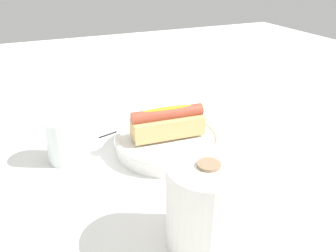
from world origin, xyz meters
TOP-DOWN VIEW (x-y plane):
  - ground_plane at (0.00, 0.00)m, footprint 2.40×2.40m
  - serving_bowl at (-0.00, 0.01)m, footprint 0.23×0.23m
  - hotdog_front at (-0.00, 0.01)m, footprint 0.15×0.06m
  - water_glass at (0.21, -0.03)m, footprint 0.07×0.07m
  - paper_towel_roll at (0.06, 0.28)m, footprint 0.11×0.11m
  - chopstick_near at (0.02, -0.12)m, footprint 0.21×0.07m

SIDE VIEW (x-z plane):
  - ground_plane at x=0.00m, z-range 0.00..0.00m
  - chopstick_near at x=0.02m, z-range 0.00..0.01m
  - serving_bowl at x=0.00m, z-range 0.00..0.04m
  - water_glass at x=0.21m, z-range -0.01..0.08m
  - hotdog_front at x=0.00m, z-range 0.03..0.09m
  - paper_towel_roll at x=0.06m, z-range 0.00..0.13m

